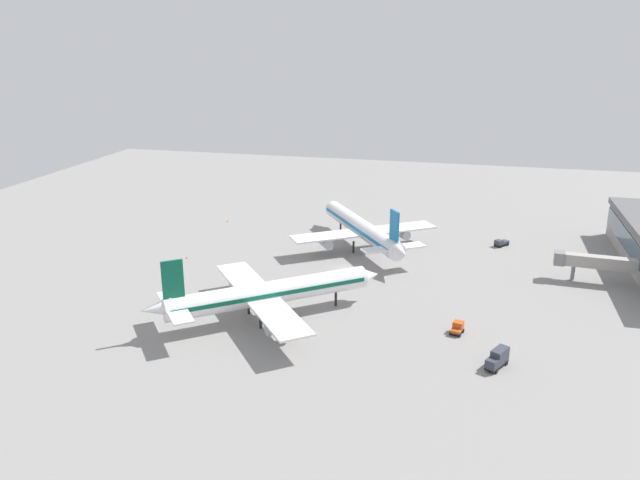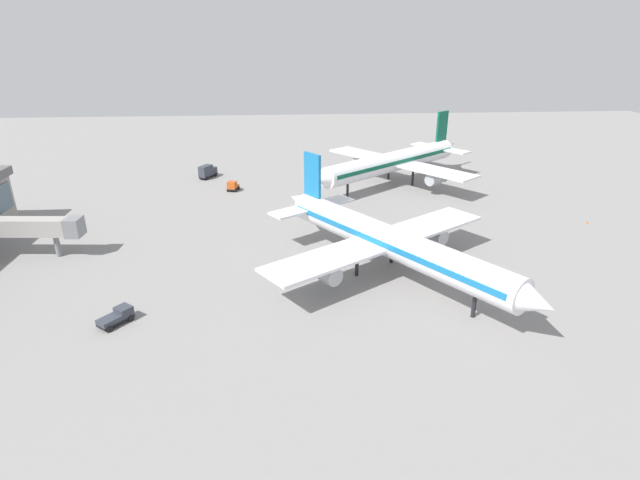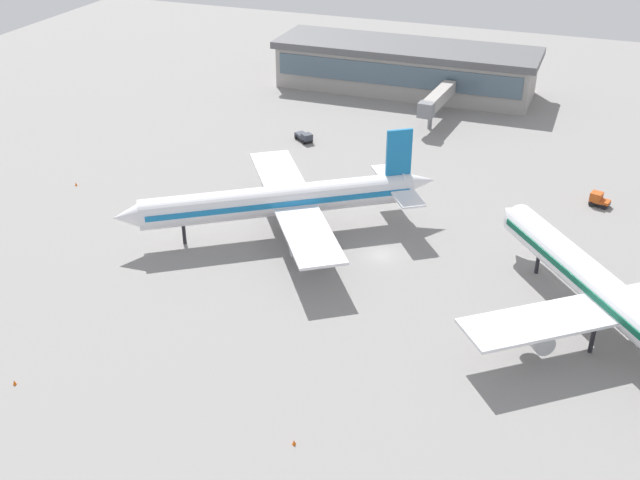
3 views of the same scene
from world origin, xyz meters
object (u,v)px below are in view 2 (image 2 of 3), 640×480
object	(u,v)px
airplane_taxiing	(389,241)
baggage_tug	(233,186)
safety_cone_near_gate	(587,222)
pushback_tractor	(117,316)
airplane_at_gate	(394,161)
catering_truck	(207,171)

from	to	relation	value
airplane_taxiing	baggage_tug	world-z (taller)	airplane_taxiing
safety_cone_near_gate	baggage_tug	bearing A→B (deg)	-110.85
baggage_tug	pushback_tractor	world-z (taller)	baggage_tug
airplane_at_gate	pushback_tractor	world-z (taller)	airplane_at_gate
catering_truck	pushback_tractor	distance (m)	69.18
airplane_taxiing	pushback_tractor	xyz separation A→B (m)	(11.08, -37.20, -4.69)
airplane_at_gate	baggage_tug	world-z (taller)	airplane_at_gate
baggage_tug	pushback_tractor	xyz separation A→B (m)	(57.35, -9.79, -0.19)
pushback_tractor	safety_cone_near_gate	distance (m)	85.98
safety_cone_near_gate	pushback_tractor	bearing A→B (deg)	-69.25
airplane_at_gate	pushback_tractor	size ratio (longest dim) A/B	9.32
airplane_at_gate	safety_cone_near_gate	world-z (taller)	airplane_at_gate
airplane_taxiing	baggage_tug	xyz separation A→B (m)	(-46.27, -27.41, -4.51)
baggage_tug	airplane_at_gate	bearing A→B (deg)	108.66
airplane_at_gate	catering_truck	world-z (taller)	airplane_at_gate
baggage_tug	pushback_tractor	size ratio (longest dim) A/B	0.78
airplane_at_gate	safety_cone_near_gate	xyz separation A→B (m)	(29.51, 32.27, -5.38)
pushback_tractor	safety_cone_near_gate	xyz separation A→B (m)	(-30.46, 80.40, -0.67)
airplane_taxiing	pushback_tractor	size ratio (longest dim) A/B	9.65
airplane_taxiing	catering_truck	world-z (taller)	airplane_taxiing
baggage_tug	safety_cone_near_gate	size ratio (longest dim) A/B	5.96
airplane_at_gate	safety_cone_near_gate	distance (m)	44.06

